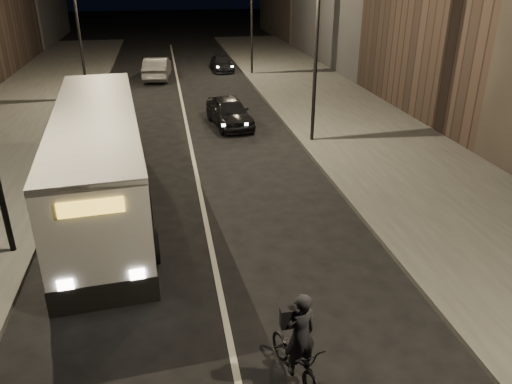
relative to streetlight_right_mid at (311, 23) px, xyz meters
name	(u,v)px	position (x,y,z in m)	size (l,w,h in m)	color
ground	(226,320)	(-5.33, -12.00, -5.36)	(180.00, 180.00, 0.00)	black
sidewalk_right	(355,125)	(3.17, 2.00, -5.28)	(7.00, 70.00, 0.16)	#353533
sidewalk_left	(2,145)	(-13.83, 2.00, -5.28)	(7.00, 70.00, 0.16)	#353533
streetlight_right_mid	(311,23)	(0.00, 0.00, 0.00)	(1.20, 0.44, 8.12)	black
streetlight_left_far	(80,8)	(-10.66, 10.00, 0.00)	(1.20, 0.44, 8.12)	black
city_bus	(100,155)	(-8.63, -4.97, -3.57)	(3.67, 12.40, 3.30)	silver
cyclist_on_bicycle	(297,352)	(-4.18, -14.08, -4.64)	(1.14, 1.99, 2.17)	black
car_near	(229,112)	(-3.15, 3.40, -4.62)	(1.74, 4.33, 1.48)	black
car_mid	(157,68)	(-6.73, 15.83, -4.57)	(1.68, 4.80, 1.58)	#3F3E41
car_far	(222,63)	(-1.73, 18.25, -4.80)	(1.56, 3.83, 1.11)	black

